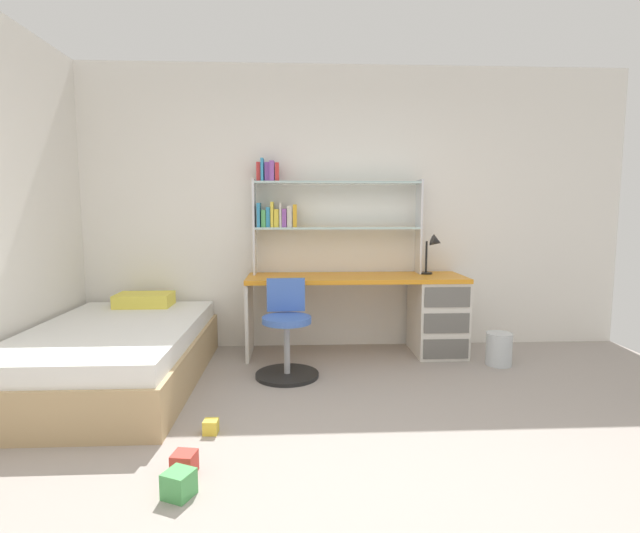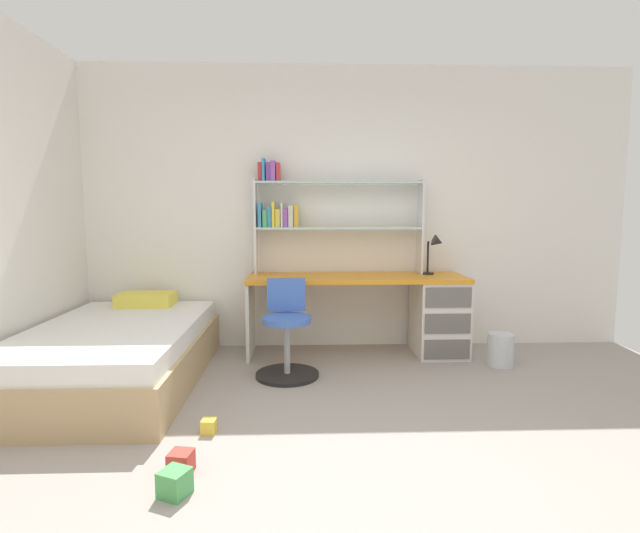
# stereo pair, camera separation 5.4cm
# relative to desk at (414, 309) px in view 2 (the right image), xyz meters

# --- Properties ---
(ground_plane) EXTENTS (5.83, 6.09, 0.02)m
(ground_plane) POSITION_rel_desk_xyz_m (-0.75, -2.22, -0.44)
(ground_plane) COLOR #9E938C
(room_shell) EXTENTS (5.83, 6.09, 2.74)m
(room_shell) POSITION_rel_desk_xyz_m (-2.00, -0.96, 0.94)
(room_shell) COLOR white
(room_shell) RESTS_ON ground_plane
(desk) EXTENTS (2.02, 0.60, 0.75)m
(desk) POSITION_rel_desk_xyz_m (0.00, 0.00, 0.00)
(desk) COLOR orange
(desk) RESTS_ON ground_plane
(bookshelf_hutch) EXTENTS (1.60, 0.22, 1.09)m
(bookshelf_hutch) POSITION_rel_desk_xyz_m (-0.96, 0.18, 0.95)
(bookshelf_hutch) COLOR silver
(bookshelf_hutch) RESTS_ON desk
(desk_lamp) EXTENTS (0.20, 0.17, 0.38)m
(desk_lamp) POSITION_rel_desk_xyz_m (0.20, 0.06, 0.58)
(desk_lamp) COLOR black
(desk_lamp) RESTS_ON desk
(swivel_chair) EXTENTS (0.52, 0.52, 0.79)m
(swivel_chair) POSITION_rel_desk_xyz_m (-1.18, -0.58, -0.12)
(swivel_chair) COLOR black
(swivel_chair) RESTS_ON ground_plane
(bed_platform) EXTENTS (1.25, 2.05, 0.59)m
(bed_platform) POSITION_rel_desk_xyz_m (-2.52, -0.71, -0.19)
(bed_platform) COLOR tan
(bed_platform) RESTS_ON ground_plane
(waste_bin) EXTENTS (0.22, 0.22, 0.29)m
(waste_bin) POSITION_rel_desk_xyz_m (0.68, -0.40, -0.28)
(waste_bin) COLOR silver
(waste_bin) RESTS_ON ground_plane
(toy_block_green_0) EXTENTS (0.17, 0.17, 0.13)m
(toy_block_green_0) POSITION_rel_desk_xyz_m (-1.67, -2.27, -0.36)
(toy_block_green_0) COLOR #479E51
(toy_block_green_0) RESTS_ON ground_plane
(toy_block_red_1) EXTENTS (0.13, 0.13, 0.11)m
(toy_block_red_1) POSITION_rel_desk_xyz_m (-1.69, -2.07, -0.37)
(toy_block_red_1) COLOR red
(toy_block_red_1) RESTS_ON ground_plane
(toy_block_yellow_2) EXTENTS (0.09, 0.09, 0.09)m
(toy_block_yellow_2) POSITION_rel_desk_xyz_m (-1.63, -1.61, -0.39)
(toy_block_yellow_2) COLOR gold
(toy_block_yellow_2) RESTS_ON ground_plane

